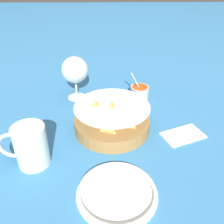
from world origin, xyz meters
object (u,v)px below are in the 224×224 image
Objects in this scene: food_basket at (112,119)px; sauce_cup at (140,92)px; wine_glass at (75,71)px; beer_mug at (31,147)px; side_plate at (117,192)px.

food_basket is 0.21m from sauce_cup.
wine_glass reaches higher than food_basket.
wine_glass is (0.12, -0.19, 0.06)m from food_basket.
sauce_cup is at bearing -118.82° from food_basket.
beer_mug is at bearing 34.23° from food_basket.
food_basket is at bearing -88.23° from side_plate.
beer_mug is (0.29, 0.31, 0.03)m from sauce_cup.
side_plate is at bearing 106.87° from wine_glass.
beer_mug is 0.23m from side_plate.
food_basket is 1.82× the size of beer_mug.
beer_mug reaches higher than sauce_cup.
food_basket is at bearing -145.77° from beer_mug.
food_basket is 0.23m from wine_glass.
sauce_cup is 0.81× the size of beer_mug.
side_plate is at bearing 91.77° from food_basket.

